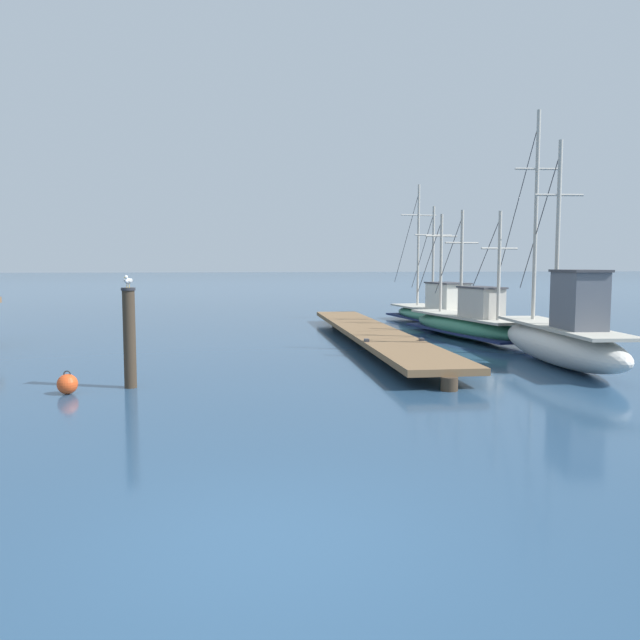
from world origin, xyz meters
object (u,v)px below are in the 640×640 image
(fishing_boat_0, at_px, (467,322))
(perched_seagull, at_px, (128,281))
(fishing_boat_3, at_px, (438,312))
(mooring_buoy, at_px, (67,384))
(fishing_boat_1, at_px, (562,336))
(mooring_piling, at_px, (129,336))

(fishing_boat_0, distance_m, perched_seagull, 13.00)
(perched_seagull, bearing_deg, fishing_boat_3, 45.62)
(fishing_boat_0, xyz_separation_m, fishing_boat_3, (0.97, 5.17, -0.02))
(fishing_boat_0, bearing_deg, perched_seagull, -147.51)
(fishing_boat_3, relative_size, mooring_buoy, 18.03)
(fishing_boat_0, bearing_deg, mooring_buoy, -148.63)
(mooring_buoy, bearing_deg, fishing_boat_1, 6.26)
(mooring_piling, bearing_deg, fishing_boat_3, 45.63)
(fishing_boat_3, distance_m, mooring_buoy, 18.08)
(fishing_boat_3, bearing_deg, fishing_boat_1, -95.47)
(fishing_boat_3, bearing_deg, mooring_piling, -134.37)
(fishing_boat_3, xyz_separation_m, mooring_buoy, (-13.04, -12.53, -0.35))
(fishing_boat_1, bearing_deg, mooring_piling, -175.31)
(fishing_boat_3, bearing_deg, fishing_boat_0, -100.60)
(mooring_buoy, bearing_deg, perched_seagull, 19.90)
(fishing_boat_1, relative_size, perched_seagull, 21.96)
(mooring_piling, distance_m, perched_seagull, 1.18)
(mooring_piling, bearing_deg, perched_seagull, 77.89)
(fishing_boat_0, xyz_separation_m, perched_seagull, (-10.87, -6.92, 1.72))
(fishing_boat_3, bearing_deg, mooring_buoy, -136.14)
(perched_seagull, bearing_deg, fishing_boat_1, 4.66)
(mooring_piling, height_order, perched_seagull, perched_seagull)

